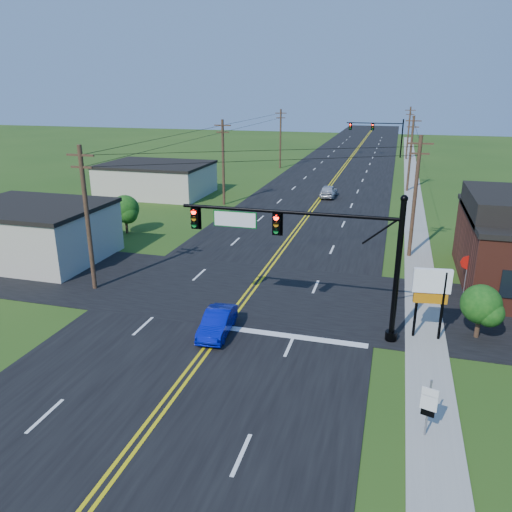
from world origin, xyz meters
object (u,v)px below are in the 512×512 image
(route_sign, at_px, (429,405))
(stop_sign, at_px, (467,267))
(signal_mast_far, at_px, (378,131))
(signal_mast_main, at_px, (307,244))
(blue_car, at_px, (217,323))

(route_sign, relative_size, stop_sign, 0.94)
(signal_mast_far, relative_size, route_sign, 4.60)
(signal_mast_main, height_order, signal_mast_far, same)
(signal_mast_far, relative_size, blue_car, 2.95)
(blue_car, bearing_deg, signal_mast_far, 82.22)
(blue_car, distance_m, stop_sign, 15.77)
(signal_mast_main, distance_m, blue_car, 6.15)
(stop_sign, bearing_deg, signal_mast_far, 98.91)
(signal_mast_main, relative_size, stop_sign, 4.45)
(signal_mast_main, relative_size, signal_mast_far, 1.03)
(signal_mast_main, bearing_deg, route_sign, -51.18)
(signal_mast_far, height_order, route_sign, signal_mast_far)
(blue_car, height_order, route_sign, route_sign)
(blue_car, relative_size, stop_sign, 1.47)
(route_sign, bearing_deg, signal_mast_far, 111.01)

